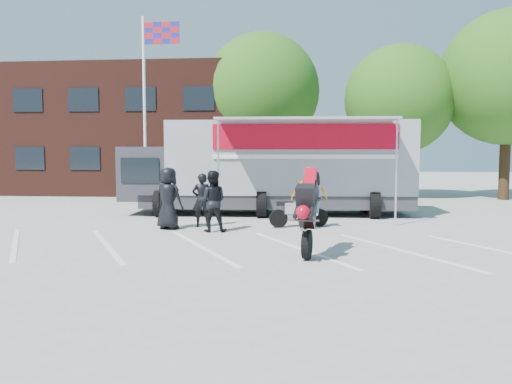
% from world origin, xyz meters
% --- Properties ---
extents(ground, '(100.00, 100.00, 0.00)m').
position_xyz_m(ground, '(0.00, 0.00, 0.00)').
color(ground, '#A6A7A1').
rests_on(ground, ground).
extents(parking_bay_lines, '(18.09, 13.33, 0.01)m').
position_xyz_m(parking_bay_lines, '(0.00, 1.00, 0.01)').
color(parking_bay_lines, white).
rests_on(parking_bay_lines, ground).
extents(office_building, '(18.00, 8.00, 7.00)m').
position_xyz_m(office_building, '(-10.00, 18.00, 3.50)').
color(office_building, '#411C15').
rests_on(office_building, ground).
extents(flagpole, '(1.61, 0.12, 8.00)m').
position_xyz_m(flagpole, '(-6.24, 10.00, 5.05)').
color(flagpole, white).
rests_on(flagpole, ground).
extents(tree_left, '(6.12, 6.12, 8.64)m').
position_xyz_m(tree_left, '(-2.00, 16.00, 5.57)').
color(tree_left, '#382314').
rests_on(tree_left, ground).
extents(tree_mid, '(5.44, 5.44, 7.68)m').
position_xyz_m(tree_mid, '(5.00, 15.00, 4.94)').
color(tree_mid, '#382314').
rests_on(tree_mid, ground).
extents(tree_right, '(6.46, 6.46, 9.12)m').
position_xyz_m(tree_right, '(10.00, 14.50, 5.88)').
color(tree_right, '#382314').
rests_on(tree_right, ground).
extents(transporter_truck, '(11.00, 5.63, 3.44)m').
position_xyz_m(transporter_truck, '(-0.75, 7.69, 0.00)').
color(transporter_truck, '#94969C').
rests_on(transporter_truck, ground).
extents(parked_motorcycle, '(2.00, 1.15, 1.00)m').
position_xyz_m(parked_motorcycle, '(0.13, 4.49, 0.00)').
color(parked_motorcycle, silver).
rests_on(parked_motorcycle, ground).
extents(stunt_bike_rider, '(1.14, 1.91, 2.10)m').
position_xyz_m(stunt_bike_rider, '(0.48, 0.47, 0.00)').
color(stunt_bike_rider, black).
rests_on(stunt_bike_rider, ground).
extents(spectator_leather_a, '(1.05, 0.85, 1.86)m').
position_xyz_m(spectator_leather_a, '(-3.77, 3.72, 0.93)').
color(spectator_leather_a, black).
rests_on(spectator_leather_a, ground).
extents(spectator_leather_b, '(0.69, 0.54, 1.66)m').
position_xyz_m(spectator_leather_b, '(-2.87, 4.29, 0.83)').
color(spectator_leather_b, black).
rests_on(spectator_leather_b, ground).
extents(spectator_leather_c, '(0.92, 0.74, 1.78)m').
position_xyz_m(spectator_leather_c, '(-2.38, 3.36, 0.89)').
color(spectator_leather_c, black).
rests_on(spectator_leather_c, ground).
extents(spectator_hivis, '(1.14, 0.59, 1.87)m').
position_xyz_m(spectator_hivis, '(0.44, 4.18, 0.93)').
color(spectator_hivis, yellow).
rests_on(spectator_hivis, ground).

